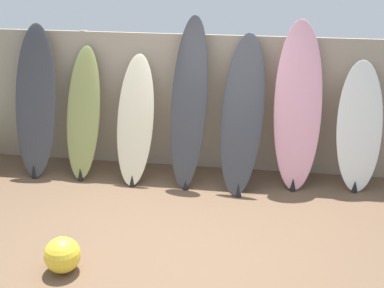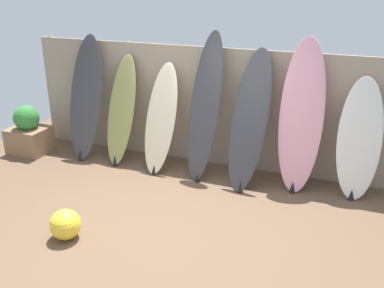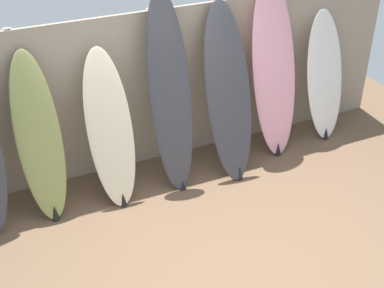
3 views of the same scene
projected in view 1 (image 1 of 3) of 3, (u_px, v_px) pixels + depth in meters
ground at (166, 245)px, 5.51m from camera, size 7.68×7.68×0.00m
fence_back at (193, 103)px, 7.01m from camera, size 6.08×0.11×1.80m
surfboard_charcoal_0 at (36, 102)px, 6.88m from camera, size 0.57×0.71×1.92m
surfboard_olive_1 at (83, 114)px, 6.86m from camera, size 0.46×0.69×1.65m
surfboard_cream_2 at (135, 121)px, 6.72m from camera, size 0.50×0.69×1.58m
surfboard_charcoal_3 at (189, 104)px, 6.56m from camera, size 0.52×0.75×2.07m
surfboard_charcoal_4 at (242, 115)px, 6.46m from camera, size 0.60×0.86×1.88m
surfboard_pink_5 at (298, 108)px, 6.47m from camera, size 0.61×0.58×2.05m
surfboard_white_6 at (359, 128)px, 6.47m from camera, size 0.60×0.48×1.59m
beach_ball at (62, 255)px, 5.04m from camera, size 0.35×0.35×0.35m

